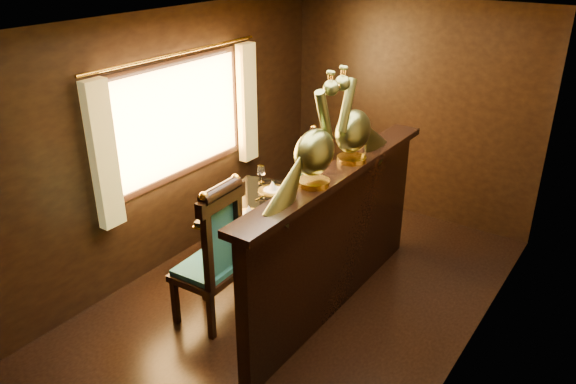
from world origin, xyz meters
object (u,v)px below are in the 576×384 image
at_px(chair_right, 301,191).
at_px(peacock_left, 315,133).
at_px(peacock_right, 354,113).
at_px(dining_table, 255,208).
at_px(chair_left, 216,253).

xyz_separation_m(chair_right, peacock_left, (0.78, -1.03, 1.07)).
bearing_deg(chair_right, peacock_right, -50.57).
xyz_separation_m(dining_table, chair_left, (0.33, -0.95, 0.07)).
bearing_deg(peacock_right, chair_right, 151.01).
relative_size(peacock_left, peacock_right, 1.00).
relative_size(dining_table, peacock_left, 1.59).
distance_m(dining_table, peacock_left, 1.64).
relative_size(chair_left, peacock_left, 1.62).
bearing_deg(peacock_right, chair_left, -125.80).
height_order(chair_right, peacock_left, peacock_left).
relative_size(chair_right, peacock_right, 1.62).
relative_size(dining_table, peacock_right, 1.58).
bearing_deg(dining_table, chair_right, 47.95).
height_order(peacock_left, peacock_right, peacock_right).
relative_size(dining_table, chair_left, 0.98).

